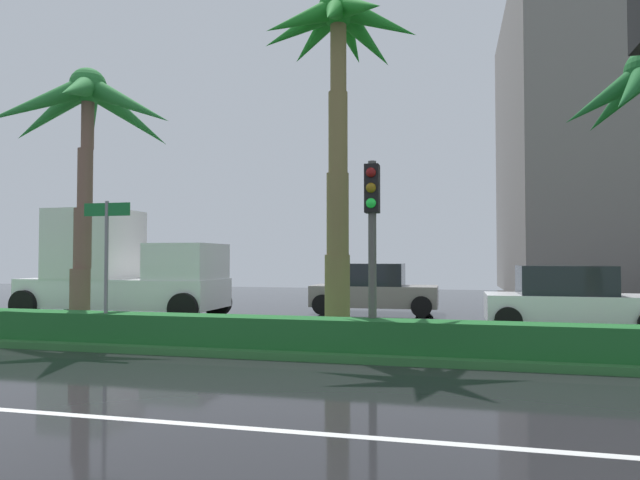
% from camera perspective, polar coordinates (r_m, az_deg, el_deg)
% --- Properties ---
extents(ground_plane, '(90.00, 42.00, 0.10)m').
position_cam_1_polar(ground_plane, '(14.34, -10.42, -9.74)').
color(ground_plane, black).
extents(median_strip, '(85.50, 4.00, 0.15)m').
position_cam_1_polar(median_strip, '(13.43, -12.17, -9.74)').
color(median_strip, '#2D6B33').
rests_on(median_strip, ground_plane).
extents(median_hedge, '(76.50, 0.70, 0.60)m').
position_cam_1_polar(median_hedge, '(12.14, -15.05, -8.79)').
color(median_hedge, '#1E6028').
rests_on(median_hedge, median_strip).
extents(palm_tree_centre_left, '(4.95, 4.77, 6.58)m').
position_cam_1_polar(palm_tree_centre_left, '(15.48, -22.89, 10.99)').
color(palm_tree_centre_left, brown).
rests_on(palm_tree_centre_left, median_strip).
extents(palm_tree_centre, '(3.77, 3.71, 7.95)m').
position_cam_1_polar(palm_tree_centre, '(13.28, 1.84, 17.60)').
color(palm_tree_centre, olive).
rests_on(palm_tree_centre, median_strip).
extents(traffic_signal_median_right, '(0.28, 0.43, 3.70)m').
position_cam_1_polar(traffic_signal_median_right, '(10.99, 5.37, 2.16)').
color(traffic_signal_median_right, '#4C4C47').
rests_on(traffic_signal_median_right, median_strip).
extents(street_name_sign, '(1.10, 0.08, 3.00)m').
position_cam_1_polar(street_name_sign, '(12.73, -21.08, -1.05)').
color(street_name_sign, slate).
rests_on(street_name_sign, median_strip).
extents(box_truck_lead, '(6.40, 2.64, 3.46)m').
position_cam_1_polar(box_truck_lead, '(18.83, -19.68, -2.87)').
color(box_truck_lead, white).
rests_on(box_truck_lead, ground_plane).
extents(car_in_traffic_leading, '(4.30, 2.02, 1.72)m').
position_cam_1_polar(car_in_traffic_leading, '(19.40, 5.47, -5.06)').
color(car_in_traffic_leading, gray).
rests_on(car_in_traffic_leading, ground_plane).
extents(car_in_traffic_second, '(4.30, 2.02, 1.72)m').
position_cam_1_polar(car_in_traffic_second, '(16.06, 24.18, -5.61)').
color(car_in_traffic_second, white).
rests_on(car_in_traffic_second, ground_plane).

